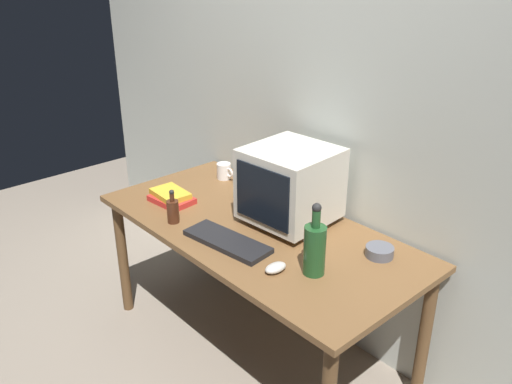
{
  "coord_description": "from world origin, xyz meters",
  "views": [
    {
      "loc": [
        1.67,
        -1.51,
        1.93
      ],
      "look_at": [
        0.0,
        0.0,
        0.9
      ],
      "focal_mm": 37.76,
      "sensor_mm": 36.0,
      "label": 1
    }
  ],
  "objects": [
    {
      "name": "book_stack",
      "position": [
        -0.5,
        -0.14,
        0.75
      ],
      "size": [
        0.24,
        0.17,
        0.06
      ],
      "color": "red",
      "rests_on": "desk"
    },
    {
      "name": "computer_mouse",
      "position": [
        0.34,
        -0.2,
        0.74
      ],
      "size": [
        0.06,
        0.1,
        0.04
      ],
      "primitive_type": "ellipsoid",
      "rotation": [
        0.0,
        0.0,
        -0.05
      ],
      "color": "beige",
      "rests_on": "desk"
    },
    {
      "name": "bottle_short",
      "position": [
        -0.3,
        -0.26,
        0.79
      ],
      "size": [
        0.06,
        0.06,
        0.17
      ],
      "color": "#472314",
      "rests_on": "desk"
    },
    {
      "name": "mug",
      "position": [
        -0.56,
        0.26,
        0.77
      ],
      "size": [
        0.12,
        0.08,
        0.09
      ],
      "color": "white",
      "rests_on": "desk"
    },
    {
      "name": "back_wall",
      "position": [
        0.0,
        0.45,
        1.25
      ],
      "size": [
        4.0,
        0.08,
        2.5
      ],
      "primitive_type": "cube",
      "color": "beige",
      "rests_on": "ground"
    },
    {
      "name": "crt_monitor",
      "position": [
        0.07,
        0.15,
        0.92
      ],
      "size": [
        0.41,
        0.41,
        0.37
      ],
      "color": "beige",
      "rests_on": "desk"
    },
    {
      "name": "ground_plane",
      "position": [
        0.0,
        0.0,
        0.0
      ],
      "size": [
        6.0,
        6.0,
        0.0
      ],
      "primitive_type": "plane",
      "color": "gray"
    },
    {
      "name": "bottle_tall",
      "position": [
        0.45,
        -0.09,
        0.84
      ],
      "size": [
        0.09,
        0.09,
        0.31
      ],
      "color": "#1E4C23",
      "rests_on": "desk"
    },
    {
      "name": "keyboard",
      "position": [
        0.03,
        -0.2,
        0.73
      ],
      "size": [
        0.44,
        0.2,
        0.02
      ],
      "primitive_type": "cube",
      "rotation": [
        0.0,
        0.0,
        0.12
      ],
      "color": "black",
      "rests_on": "desk"
    },
    {
      "name": "cd_spindle",
      "position": [
        0.55,
        0.21,
        0.75
      ],
      "size": [
        0.12,
        0.12,
        0.04
      ],
      "primitive_type": "cylinder",
      "color": "#595B66",
      "rests_on": "desk"
    },
    {
      "name": "desk",
      "position": [
        0.0,
        0.0,
        0.64
      ],
      "size": [
        1.63,
        0.77,
        0.72
      ],
      "color": "brown",
      "rests_on": "ground"
    }
  ]
}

